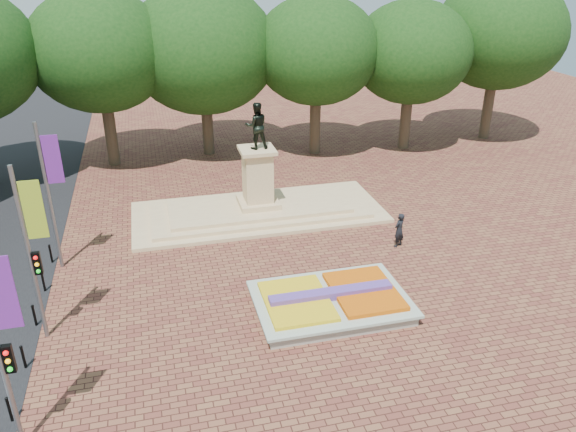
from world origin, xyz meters
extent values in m
plane|color=brown|center=(0.00, 0.00, 0.00)|extent=(90.00, 90.00, 0.00)
cube|color=gray|center=(1.00, -2.00, 0.23)|extent=(6.00, 4.00, 0.45)
cube|color=#ADB8A6|center=(1.00, -2.00, 0.50)|extent=(6.30, 4.30, 0.12)
cube|color=#CE620B|center=(2.45, -2.00, 0.63)|extent=(2.60, 3.40, 0.22)
cube|color=gold|center=(-0.45, -2.00, 0.62)|extent=(2.60, 3.40, 0.18)
cube|color=#5A3694|center=(1.00, -2.00, 0.72)|extent=(5.20, 0.55, 0.38)
cube|color=tan|center=(0.00, 8.00, 0.10)|extent=(14.00, 6.00, 0.20)
cube|color=tan|center=(0.00, 8.00, 0.30)|extent=(12.00, 5.00, 0.20)
cube|color=tan|center=(0.00, 8.00, 0.50)|extent=(10.00, 4.00, 0.20)
cube|color=tan|center=(0.00, 8.00, 0.75)|extent=(2.20, 2.20, 0.30)
cube|color=tan|center=(0.00, 8.00, 2.30)|extent=(1.50, 1.50, 2.80)
cube|color=tan|center=(0.00, 8.00, 3.80)|extent=(1.90, 1.90, 0.20)
imported|color=black|center=(0.00, 8.00, 5.15)|extent=(1.22, 0.95, 2.50)
cylinder|color=#3B2E20|center=(-8.00, 18.00, 2.00)|extent=(0.80, 0.80, 4.00)
ellipsoid|color=#0F330E|center=(-8.00, 18.00, 6.69)|extent=(8.80, 8.80, 7.48)
cylinder|color=#3B2E20|center=(-1.00, 18.00, 2.00)|extent=(0.80, 0.80, 4.00)
ellipsoid|color=#0F330E|center=(-1.00, 18.00, 6.69)|extent=(8.80, 8.80, 7.48)
cylinder|color=#3B2E20|center=(6.00, 18.00, 2.00)|extent=(0.80, 0.80, 4.00)
ellipsoid|color=#0F330E|center=(6.00, 18.00, 6.69)|extent=(8.80, 8.80, 7.48)
cylinder|color=#3B2E20|center=(13.00, 18.00, 2.00)|extent=(0.80, 0.80, 4.00)
ellipsoid|color=#0F330E|center=(13.00, 18.00, 6.69)|extent=(8.80, 8.80, 7.48)
cylinder|color=#3B2E20|center=(20.00, 18.00, 2.00)|extent=(0.80, 0.80, 4.00)
ellipsoid|color=#0F330E|center=(20.00, 18.00, 6.69)|extent=(8.80, 8.80, 7.48)
cube|color=#6B218D|center=(-9.75, -6.50, 5.30)|extent=(0.70, 0.04, 2.20)
cylinder|color=slate|center=(-10.20, -1.00, 3.50)|extent=(0.16, 0.16, 7.00)
cube|color=#96AC22|center=(-9.75, -1.00, 5.30)|extent=(0.70, 0.04, 2.20)
cylinder|color=slate|center=(-10.20, 4.50, 3.50)|extent=(0.16, 0.16, 7.00)
cube|color=#6B218D|center=(-9.75, 4.50, 5.30)|extent=(0.70, 0.04, 2.20)
cube|color=black|center=(-10.00, -6.50, 3.20)|extent=(0.28, 0.18, 0.90)
cube|color=black|center=(-10.00, -1.00, 3.20)|extent=(0.28, 0.18, 0.90)
cylinder|color=black|center=(-10.70, -5.40, 0.45)|extent=(0.10, 0.10, 0.90)
sphere|color=black|center=(-10.70, -5.40, 0.92)|extent=(0.12, 0.12, 0.12)
cylinder|color=black|center=(-10.70, -2.80, 0.45)|extent=(0.10, 0.10, 0.90)
sphere|color=black|center=(-10.70, -2.80, 0.92)|extent=(0.12, 0.12, 0.12)
cylinder|color=black|center=(-10.70, -0.20, 0.45)|extent=(0.10, 0.10, 0.90)
sphere|color=black|center=(-10.70, -0.20, 0.92)|extent=(0.12, 0.12, 0.12)
cylinder|color=black|center=(-10.70, 2.40, 0.45)|extent=(0.10, 0.10, 0.90)
sphere|color=black|center=(-10.70, 2.40, 0.92)|extent=(0.12, 0.12, 0.12)
cylinder|color=black|center=(-10.70, 5.00, 0.45)|extent=(0.10, 0.10, 0.90)
sphere|color=black|center=(-10.70, 5.00, 0.92)|extent=(0.12, 0.12, 0.12)
imported|color=black|center=(6.05, 2.45, 0.90)|extent=(0.79, 0.70, 1.81)
camera|label=1|loc=(-5.55, -20.47, 13.39)|focal=35.00mm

